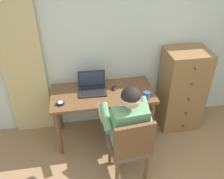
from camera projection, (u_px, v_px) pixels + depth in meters
The scene contains 10 objects.
wall_back at pixel (139, 38), 3.10m from camera, with size 4.80×0.05×2.50m, color silver.
curtain_panel at pixel (22, 61), 2.94m from camera, with size 0.50×0.03×2.15m, color #CCB77A.
desk at pixel (103, 99), 3.08m from camera, with size 1.28×0.60×0.71m.
dresser at pixel (182, 90), 3.33m from camera, with size 0.55×0.47×1.15m.
chair at pixel (130, 146), 2.59m from camera, with size 0.46×0.44×0.87m.
person_seated at pixel (126, 122), 2.63m from camera, with size 0.56×0.61×1.19m.
laptop at pixel (92, 87), 3.04m from camera, with size 0.35×0.26×0.24m.
computer_mouse at pixel (114, 88), 3.08m from camera, with size 0.06×0.10×0.03m, color black.
desk_clock at pixel (61, 103), 2.82m from camera, with size 0.09×0.09×0.03m.
coffee_mug at pixel (147, 95), 2.89m from camera, with size 0.12×0.08×0.09m.
Camera 1 is at (-0.83, -0.65, 2.42)m, focal length 39.02 mm.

